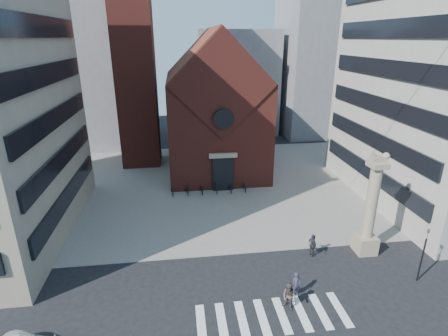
{
  "coord_description": "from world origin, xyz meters",
  "views": [
    {
      "loc": [
        -4.84,
        -20.01,
        16.71
      ],
      "look_at": [
        -1.08,
        8.0,
        6.12
      ],
      "focal_mm": 28.0,
      "sensor_mm": 36.0,
      "label": 1
    }
  ],
  "objects": [
    {
      "name": "bg_block_left",
      "position": [
        -20.0,
        40.0,
        11.0
      ],
      "size": [
        16.0,
        14.0,
        22.0
      ],
      "primitive_type": "cube",
      "color": "gray",
      "rests_on": "ground"
    },
    {
      "name": "scooter_3",
      "position": [
        -0.87,
        16.3,
        0.59
      ],
      "size": [
        0.55,
        1.81,
        1.08
      ],
      "primitive_type": "imported",
      "rotation": [
        0.0,
        0.0,
        0.02
      ],
      "color": "black",
      "rests_on": "piazza"
    },
    {
      "name": "scooter_0",
      "position": [
        -5.78,
        16.3,
        0.54
      ],
      "size": [
        0.69,
        1.87,
        0.97
      ],
      "primitive_type": "imported",
      "rotation": [
        0.0,
        0.0,
        0.02
      ],
      "color": "black",
      "rests_on": "piazza"
    },
    {
      "name": "scooter_2",
      "position": [
        -2.5,
        16.3,
        0.54
      ],
      "size": [
        0.69,
        1.87,
        0.97
      ],
      "primitive_type": "imported",
      "rotation": [
        0.0,
        0.0,
        0.02
      ],
      "color": "black",
      "rests_on": "piazza"
    },
    {
      "name": "church",
      "position": [
        0.0,
        25.04,
        7.98
      ],
      "size": [
        12.0,
        16.65,
        18.0
      ],
      "color": "maroon",
      "rests_on": "ground"
    },
    {
      "name": "pedestrian_0",
      "position": [
        2.65,
        -1.32,
        0.9
      ],
      "size": [
        0.7,
        0.5,
        1.81
      ],
      "primitive_type": "imported",
      "rotation": [
        0.0,
        0.0,
        0.11
      ],
      "color": "#312F42",
      "rests_on": "ground"
    },
    {
      "name": "pedestrian_1",
      "position": [
        1.77,
        -2.52,
        0.99
      ],
      "size": [
        1.21,
        1.22,
        1.98
      ],
      "primitive_type": "imported",
      "rotation": [
        0.0,
        0.0,
        -0.81
      ],
      "color": "#4C413D",
      "rests_on": "ground"
    },
    {
      "name": "pedestrian_2",
      "position": [
        5.47,
        3.0,
        0.98
      ],
      "size": [
        0.66,
        1.21,
        1.96
      ],
      "primitive_type": "imported",
      "rotation": [
        0.0,
        0.0,
        1.74
      ],
      "color": "#2B2A33",
      "rests_on": "ground"
    },
    {
      "name": "zebra_crossing",
      "position": [
        0.55,
        -3.0,
        0.01
      ],
      "size": [
        10.2,
        3.2,
        0.01
      ],
      "primitive_type": null,
      "color": "white",
      "rests_on": "ground"
    },
    {
      "name": "ground",
      "position": [
        0.0,
        0.0,
        0.0
      ],
      "size": [
        120.0,
        120.0,
        0.0
      ],
      "primitive_type": "plane",
      "color": "black",
      "rests_on": "ground"
    },
    {
      "name": "campanile",
      "position": [
        -10.0,
        28.0,
        15.74
      ],
      "size": [
        5.5,
        5.5,
        31.2
      ],
      "color": "maroon",
      "rests_on": "ground"
    },
    {
      "name": "bg_block_mid",
      "position": [
        6.0,
        45.0,
        9.0
      ],
      "size": [
        14.0,
        12.0,
        18.0
      ],
      "primitive_type": "cube",
      "color": "gray",
      "rests_on": "ground"
    },
    {
      "name": "bg_block_right",
      "position": [
        22.0,
        42.0,
        12.0
      ],
      "size": [
        16.0,
        14.0,
        24.0
      ],
      "primitive_type": "cube",
      "color": "gray",
      "rests_on": "ground"
    },
    {
      "name": "scooter_5",
      "position": [
        2.41,
        16.3,
        0.59
      ],
      "size": [
        0.55,
        1.81,
        1.08
      ],
      "primitive_type": "imported",
      "rotation": [
        0.0,
        0.0,
        0.02
      ],
      "color": "black",
      "rests_on": "piazza"
    },
    {
      "name": "scooter_1",
      "position": [
        -4.14,
        16.3,
        0.59
      ],
      "size": [
        0.55,
        1.81,
        1.08
      ],
      "primitive_type": "imported",
      "rotation": [
        0.0,
        0.0,
        0.02
      ],
      "color": "black",
      "rests_on": "piazza"
    },
    {
      "name": "piazza",
      "position": [
        0.0,
        19.0,
        0.03
      ],
      "size": [
        46.0,
        30.0,
        0.05
      ],
      "primitive_type": "cube",
      "color": "gray",
      "rests_on": "ground"
    },
    {
      "name": "traffic_light",
      "position": [
        12.0,
        -1.0,
        2.29
      ],
      "size": [
        0.13,
        0.16,
        4.3
      ],
      "color": "black",
      "rests_on": "ground"
    },
    {
      "name": "scooter_4",
      "position": [
        0.77,
        16.3,
        0.54
      ],
      "size": [
        0.69,
        1.87,
        0.97
      ],
      "primitive_type": "imported",
      "rotation": [
        0.0,
        0.0,
        0.02
      ],
      "color": "black",
      "rests_on": "piazza"
    },
    {
      "name": "lion_column",
      "position": [
        10.01,
        3.0,
        3.46
      ],
      "size": [
        1.63,
        1.6,
        8.68
      ],
      "color": "tan",
      "rests_on": "ground"
    }
  ]
}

